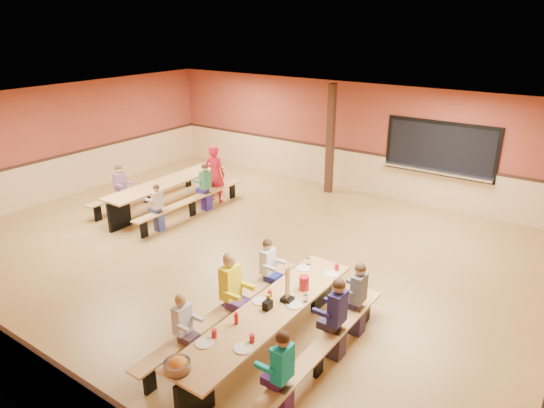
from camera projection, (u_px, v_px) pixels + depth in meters
The scene contains 23 objects.
ground at pixel (236, 251), 10.25m from camera, with size 12.00×12.00×0.00m, color olive.
room_envelope at pixel (235, 221), 10.00m from camera, with size 12.04×10.04×3.02m.
kitchen_pass_through at pixel (440, 151), 12.11m from camera, with size 2.78×0.28×1.38m.
structural_post at pixel (330, 140), 13.18m from camera, with size 0.18×0.18×3.00m, color #311A10.
cafeteria_table_main at pixel (269, 322), 6.95m from camera, with size 1.91×3.70×0.74m.
cafeteria_table_second at pixel (168, 189), 12.32m from camera, with size 1.91×3.70×0.74m.
seated_child_white_left at pixel (183, 331), 6.69m from camera, with size 0.33×0.27×1.13m, color silver, non-canonical shape.
seated_adult_yellow at pixel (231, 293), 7.44m from camera, with size 0.43×0.35×1.33m, color yellow, non-canonical shape.
seated_child_grey_left at pixel (268, 271), 8.22m from camera, with size 0.35×0.28×1.17m, color silver, non-canonical shape.
seated_child_teal_right at pixel (282, 376), 5.80m from camera, with size 0.37×0.30×1.21m, color #0FA3A6, non-canonical shape.
seated_child_navy_right at pixel (337, 319), 6.85m from camera, with size 0.39×0.32×1.26m, color navy, non-canonical shape.
seated_child_char_right at pixel (358, 299), 7.38m from camera, with size 0.36×0.30×1.20m, color #575A61, non-canonical shape.
seated_child_purple_sec at pixel (121, 189), 12.11m from camera, with size 0.37×0.30×1.20m, color #815174, non-canonical shape.
seated_child_green_sec at pixel (206, 187), 12.24m from camera, with size 0.36×0.30×1.19m, color #31714A, non-canonical shape.
seated_child_tan_sec at pixel (158, 208), 11.03m from camera, with size 0.32×0.26×1.10m, color #B9AD97, non-canonical shape.
standing_woman at pixel (215, 174), 12.74m from camera, with size 0.56×0.37×1.54m, color red.
punch_pitcher at pixel (304, 283), 7.35m from camera, with size 0.16×0.16×0.22m, color #B01720.
chip_bowl at pixel (177, 365), 5.67m from camera, with size 0.32×0.32×0.15m, color orange, non-canonical shape.
napkin_dispenser at pixel (268, 305), 6.87m from camera, with size 0.10×0.14×0.13m, color black.
condiment_mustard at pixel (268, 300), 6.96m from camera, with size 0.06×0.06×0.17m, color yellow.
condiment_ketchup at pixel (236, 318), 6.53m from camera, with size 0.06×0.06×0.17m, color #B2140F.
table_paddle at pixel (287, 293), 7.03m from camera, with size 0.16×0.16×0.56m.
place_settings at pixel (269, 306), 6.85m from camera, with size 0.65×3.30×0.11m, color beige, non-canonical shape.
Camera 1 is at (5.91, -7.10, 4.62)m, focal length 32.00 mm.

